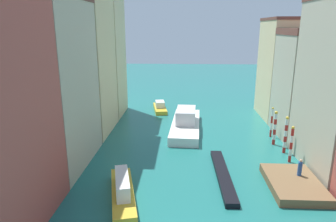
# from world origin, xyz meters

# --- Properties ---
(ground_plane) EXTENTS (154.00, 154.00, 0.00)m
(ground_plane) POSITION_xyz_m (0.00, 24.50, 0.00)
(ground_plane) COLOR #1E6B66
(building_left_1) EXTENTS (6.37, 10.74, 16.36)m
(building_left_1) POSITION_xyz_m (-13.90, 13.48, 8.19)
(building_left_1) COLOR #BCB299
(building_left_1) RESTS_ON ground
(building_left_2) EXTENTS (6.37, 9.09, 19.54)m
(building_left_2) POSITION_xyz_m (-13.90, 23.58, 9.79)
(building_left_2) COLOR beige
(building_left_2) RESTS_ON ground
(building_left_3) EXTENTS (6.37, 7.49, 18.28)m
(building_left_3) POSITION_xyz_m (-13.90, 32.09, 9.15)
(building_left_3) COLOR beige
(building_left_3) RESTS_ON ground
(building_right_2) EXTENTS (6.37, 8.01, 13.28)m
(building_right_2) POSITION_xyz_m (13.90, 23.28, 6.66)
(building_right_2) COLOR #BCB299
(building_right_2) RESTS_ON ground
(building_right_3) EXTENTS (6.37, 9.04, 14.75)m
(building_right_3) POSITION_xyz_m (13.90, 31.83, 7.38)
(building_right_3) COLOR beige
(building_right_3) RESTS_ON ground
(waterfront_dock) EXTENTS (4.27, 6.47, 0.72)m
(waterfront_dock) POSITION_xyz_m (8.34, 9.59, 0.36)
(waterfront_dock) COLOR brown
(waterfront_dock) RESTS_ON ground
(person_on_dock) EXTENTS (0.36, 0.36, 1.54)m
(person_on_dock) POSITION_xyz_m (9.08, 10.46, 1.43)
(person_on_dock) COLOR #234C93
(person_on_dock) RESTS_ON waterfront_dock
(mooring_pole_0) EXTENTS (0.32, 0.32, 3.88)m
(mooring_pole_0) POSITION_xyz_m (9.73, 14.83, 1.99)
(mooring_pole_0) COLOR red
(mooring_pole_0) RESTS_ON ground
(mooring_pole_1) EXTENTS (0.36, 0.36, 4.19)m
(mooring_pole_1) POSITION_xyz_m (9.92, 17.26, 2.15)
(mooring_pole_1) COLOR red
(mooring_pole_1) RESTS_ON ground
(mooring_pole_2) EXTENTS (0.37, 0.37, 4.09)m
(mooring_pole_2) POSITION_xyz_m (9.46, 19.71, 2.10)
(mooring_pole_2) COLOR red
(mooring_pole_2) RESTS_ON ground
(mooring_pole_3) EXTENTS (0.27, 0.27, 3.87)m
(mooring_pole_3) POSITION_xyz_m (9.82, 22.36, 1.98)
(mooring_pole_3) COLOR red
(mooring_pole_3) RESTS_ON ground
(vaporetto_white) EXTENTS (4.25, 12.96, 2.93)m
(vaporetto_white) POSITION_xyz_m (-0.88, 24.49, 0.98)
(vaporetto_white) COLOR white
(vaporetto_white) RESTS_ON ground
(gondola_black) EXTENTS (1.40, 10.31, 0.47)m
(gondola_black) POSITION_xyz_m (2.48, 11.16, 0.23)
(gondola_black) COLOR black
(gondola_black) RESTS_ON ground
(motorboat_0) EXTENTS (3.49, 7.92, 2.08)m
(motorboat_0) POSITION_xyz_m (-6.01, 6.93, 0.76)
(motorboat_0) COLOR gold
(motorboat_0) RESTS_ON ground
(motorboat_1) EXTENTS (2.82, 6.35, 1.59)m
(motorboat_1) POSITION_xyz_m (-5.11, 34.24, 0.55)
(motorboat_1) COLOR gold
(motorboat_1) RESTS_ON ground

